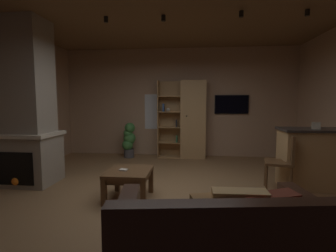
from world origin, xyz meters
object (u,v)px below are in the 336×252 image
object	(u,v)px
tissue_box	(316,126)
coffee_table	(129,176)
wall_mounted_tv	(231,104)
dining_chair	(284,159)
stone_fireplace	(26,111)
bookshelf_cabinet	(190,120)
kitchen_bar_counter	(324,159)
leather_couch	(224,250)
potted_floor_plant	(129,139)
table_book_0	(124,170)

from	to	relation	value
tissue_box	coffee_table	distance (m)	3.11
wall_mounted_tv	dining_chair	bearing A→B (deg)	-79.07
stone_fireplace	tissue_box	size ratio (longest dim) A/B	23.71
stone_fireplace	dining_chair	bearing A→B (deg)	0.85
bookshelf_cabinet	wall_mounted_tv	xyz separation A→B (m)	(1.07, 0.21, 0.39)
kitchen_bar_counter	leather_couch	distance (m)	3.16
tissue_box	stone_fireplace	bearing A→B (deg)	-177.59
coffee_table	bookshelf_cabinet	bearing A→B (deg)	73.77
leather_couch	dining_chair	distance (m)	2.60
potted_floor_plant	dining_chair	bearing A→B (deg)	-34.38
stone_fireplace	bookshelf_cabinet	size ratio (longest dim) A/B	1.43
bookshelf_cabinet	kitchen_bar_counter	distance (m)	3.14
leather_couch	coffee_table	distance (m)	2.08
kitchen_bar_counter	potted_floor_plant	distance (m)	4.31
stone_fireplace	potted_floor_plant	bearing A→B (deg)	60.68
bookshelf_cabinet	kitchen_bar_counter	bearing A→B (deg)	-42.91
coffee_table	potted_floor_plant	size ratio (longest dim) A/B	0.75
bookshelf_cabinet	potted_floor_plant	distance (m)	1.66
wall_mounted_tv	bookshelf_cabinet	bearing A→B (deg)	-168.89
kitchen_bar_counter	tissue_box	bearing A→B (deg)	-162.71
coffee_table	wall_mounted_tv	size ratio (longest dim) A/B	0.79
kitchen_bar_counter	table_book_0	bearing A→B (deg)	-165.79
stone_fireplace	potted_floor_plant	distance (m)	2.66
tissue_box	dining_chair	size ratio (longest dim) A/B	0.13
tissue_box	leather_couch	distance (m)	3.08
potted_floor_plant	bookshelf_cabinet	bearing A→B (deg)	6.34
coffee_table	table_book_0	xyz separation A→B (m)	(-0.08, -0.02, 0.09)
kitchen_bar_counter	stone_fireplace	bearing A→B (deg)	-177.02
kitchen_bar_counter	potted_floor_plant	bearing A→B (deg)	153.23
stone_fireplace	leather_couch	xyz separation A→B (m)	(3.16, -2.23, -0.98)
potted_floor_plant	wall_mounted_tv	size ratio (longest dim) A/B	1.06
stone_fireplace	potted_floor_plant	xyz separation A→B (m)	(1.24, 2.21, -0.81)
stone_fireplace	potted_floor_plant	size ratio (longest dim) A/B	3.11
stone_fireplace	bookshelf_cabinet	bearing A→B (deg)	40.27
stone_fireplace	table_book_0	bearing A→B (deg)	-16.12
kitchen_bar_counter	leather_couch	xyz separation A→B (m)	(-1.93, -2.49, -0.20)
kitchen_bar_counter	wall_mounted_tv	size ratio (longest dim) A/B	1.68
stone_fireplace	dining_chair	size ratio (longest dim) A/B	3.09
dining_chair	potted_floor_plant	size ratio (longest dim) A/B	1.01
kitchen_bar_counter	leather_couch	world-z (taller)	kitchen_bar_counter
wall_mounted_tv	stone_fireplace	bearing A→B (deg)	-146.27
bookshelf_cabinet	tissue_box	distance (m)	3.01
stone_fireplace	leather_couch	size ratio (longest dim) A/B	1.63
table_book_0	wall_mounted_tv	distance (m)	3.83
kitchen_bar_counter	table_book_0	xyz separation A→B (m)	(-3.20, -0.81, -0.06)
stone_fireplace	kitchen_bar_counter	world-z (taller)	stone_fireplace
dining_chair	stone_fireplace	bearing A→B (deg)	-179.15
bookshelf_cabinet	dining_chair	bearing A→B (deg)	-56.07
bookshelf_cabinet	coffee_table	distance (m)	3.09
stone_fireplace	table_book_0	size ratio (longest dim) A/B	25.49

